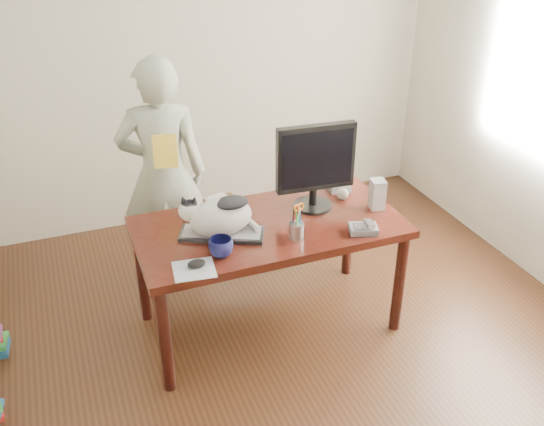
{
  "coord_description": "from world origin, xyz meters",
  "views": [
    {
      "loc": [
        -1.12,
        -2.34,
        2.57
      ],
      "look_at": [
        0.0,
        0.55,
        0.85
      ],
      "focal_mm": 40.0,
      "sensor_mm": 36.0,
      "label": 1
    }
  ],
  "objects_px": {
    "mouse": "(197,264)",
    "keyboard": "(222,234)",
    "book_stack": "(220,204)",
    "speaker": "(377,194)",
    "baseball": "(343,194)",
    "desk": "(265,238)",
    "cat": "(218,215)",
    "pen_cup": "(297,228)",
    "calculator": "(337,185)",
    "coffee_mug": "(221,247)",
    "phone": "(364,228)",
    "person": "(163,174)",
    "monitor": "(315,163)"
  },
  "relations": [
    {
      "from": "keyboard",
      "to": "book_stack",
      "type": "bearing_deg",
      "value": 99.35
    },
    {
      "from": "desk",
      "to": "cat",
      "type": "distance_m",
      "value": 0.44
    },
    {
      "from": "phone",
      "to": "book_stack",
      "type": "height_order",
      "value": "book_stack"
    },
    {
      "from": "speaker",
      "to": "baseball",
      "type": "bearing_deg",
      "value": 140.19
    },
    {
      "from": "speaker",
      "to": "baseball",
      "type": "height_order",
      "value": "speaker"
    },
    {
      "from": "monitor",
      "to": "coffee_mug",
      "type": "relative_size",
      "value": 4.1
    },
    {
      "from": "baseball",
      "to": "phone",
      "type": "bearing_deg",
      "value": -99.73
    },
    {
      "from": "mouse",
      "to": "keyboard",
      "type": "bearing_deg",
      "value": 56.92
    },
    {
      "from": "cat",
      "to": "monitor",
      "type": "distance_m",
      "value": 0.68
    },
    {
      "from": "speaker",
      "to": "coffee_mug",
      "type": "bearing_deg",
      "value": -159.0
    },
    {
      "from": "monitor",
      "to": "book_stack",
      "type": "bearing_deg",
      "value": 163.93
    },
    {
      "from": "cat",
      "to": "baseball",
      "type": "bearing_deg",
      "value": 34.48
    },
    {
      "from": "pen_cup",
      "to": "phone",
      "type": "relative_size",
      "value": 1.16
    },
    {
      "from": "mouse",
      "to": "phone",
      "type": "height_order",
      "value": "phone"
    },
    {
      "from": "desk",
      "to": "pen_cup",
      "type": "height_order",
      "value": "pen_cup"
    },
    {
      "from": "person",
      "to": "keyboard",
      "type": "bearing_deg",
      "value": 113.73
    },
    {
      "from": "baseball",
      "to": "keyboard",
      "type": "bearing_deg",
      "value": -169.7
    },
    {
      "from": "desk",
      "to": "phone",
      "type": "relative_size",
      "value": 8.44
    },
    {
      "from": "cat",
      "to": "phone",
      "type": "xyz_separation_m",
      "value": [
        0.8,
        -0.26,
        -0.11
      ]
    },
    {
      "from": "cat",
      "to": "book_stack",
      "type": "relative_size",
      "value": 1.93
    },
    {
      "from": "coffee_mug",
      "to": "phone",
      "type": "height_order",
      "value": "coffee_mug"
    },
    {
      "from": "pen_cup",
      "to": "book_stack",
      "type": "relative_size",
      "value": 0.91
    },
    {
      "from": "book_stack",
      "to": "desk",
      "type": "bearing_deg",
      "value": -54.5
    },
    {
      "from": "monitor",
      "to": "phone",
      "type": "distance_m",
      "value": 0.49
    },
    {
      "from": "mouse",
      "to": "speaker",
      "type": "height_order",
      "value": "speaker"
    },
    {
      "from": "baseball",
      "to": "person",
      "type": "distance_m",
      "value": 1.22
    },
    {
      "from": "phone",
      "to": "calculator",
      "type": "height_order",
      "value": "phone"
    },
    {
      "from": "person",
      "to": "speaker",
      "type": "bearing_deg",
      "value": 156.67
    },
    {
      "from": "desk",
      "to": "mouse",
      "type": "height_order",
      "value": "mouse"
    },
    {
      "from": "mouse",
      "to": "person",
      "type": "relative_size",
      "value": 0.07
    },
    {
      "from": "phone",
      "to": "book_stack",
      "type": "relative_size",
      "value": 0.79
    },
    {
      "from": "phone",
      "to": "person",
      "type": "bearing_deg",
      "value": 149.77
    },
    {
      "from": "desk",
      "to": "book_stack",
      "type": "distance_m",
      "value": 0.35
    },
    {
      "from": "mouse",
      "to": "calculator",
      "type": "height_order",
      "value": "calculator"
    },
    {
      "from": "book_stack",
      "to": "pen_cup",
      "type": "bearing_deg",
      "value": -68.5
    },
    {
      "from": "coffee_mug",
      "to": "calculator",
      "type": "bearing_deg",
      "value": 27.93
    },
    {
      "from": "keyboard",
      "to": "pen_cup",
      "type": "bearing_deg",
      "value": 0.81
    },
    {
      "from": "speaker",
      "to": "baseball",
      "type": "relative_size",
      "value": 2.5
    },
    {
      "from": "desk",
      "to": "pen_cup",
      "type": "distance_m",
      "value": 0.36
    },
    {
      "from": "keyboard",
      "to": "monitor",
      "type": "bearing_deg",
      "value": 34.5
    },
    {
      "from": "pen_cup",
      "to": "calculator",
      "type": "xyz_separation_m",
      "value": [
        0.5,
        0.48,
        -0.03
      ]
    },
    {
      "from": "desk",
      "to": "baseball",
      "type": "height_order",
      "value": "baseball"
    },
    {
      "from": "coffee_mug",
      "to": "calculator",
      "type": "distance_m",
      "value": 1.09
    },
    {
      "from": "baseball",
      "to": "mouse",
      "type": "bearing_deg",
      "value": -158.76
    },
    {
      "from": "pen_cup",
      "to": "speaker",
      "type": "bearing_deg",
      "value": 13.77
    },
    {
      "from": "pen_cup",
      "to": "desk",
      "type": "bearing_deg",
      "value": 107.93
    },
    {
      "from": "mouse",
      "to": "calculator",
      "type": "relative_size",
      "value": 0.54
    },
    {
      "from": "coffee_mug",
      "to": "baseball",
      "type": "bearing_deg",
      "value": 21.15
    },
    {
      "from": "desk",
      "to": "person",
      "type": "height_order",
      "value": "person"
    },
    {
      "from": "calculator",
      "to": "coffee_mug",
      "type": "bearing_deg",
      "value": -143.76
    }
  ]
}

